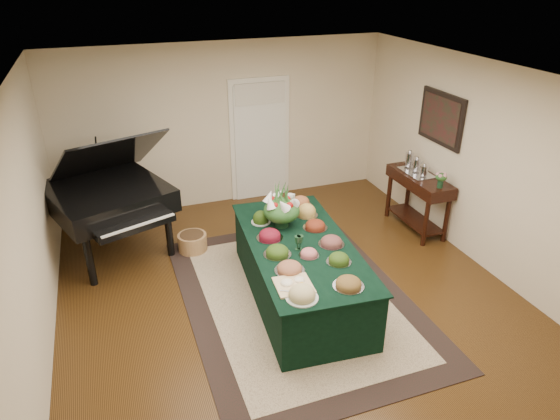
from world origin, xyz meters
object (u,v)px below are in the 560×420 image
object	(u,v)px
buffet_table	(299,270)
grand_piano	(108,195)
floral_centerpiece	(282,206)
mahogany_sideboard	(419,188)

from	to	relation	value
buffet_table	grand_piano	world-z (taller)	grand_piano
floral_centerpiece	grand_piano	bearing A→B (deg)	145.05
mahogany_sideboard	buffet_table	bearing A→B (deg)	-156.03
buffet_table	mahogany_sideboard	xyz separation A→B (m)	(2.38, 1.06, 0.30)
grand_piano	mahogany_sideboard	size ratio (longest dim) A/B	1.72
floral_centerpiece	mahogany_sideboard	world-z (taller)	floral_centerpiece
floral_centerpiece	mahogany_sideboard	xyz separation A→B (m)	(2.43, 0.57, -0.35)
buffet_table	floral_centerpiece	size ratio (longest dim) A/B	5.47
buffet_table	floral_centerpiece	distance (m)	0.82
buffet_table	floral_centerpiece	bearing A→B (deg)	96.52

